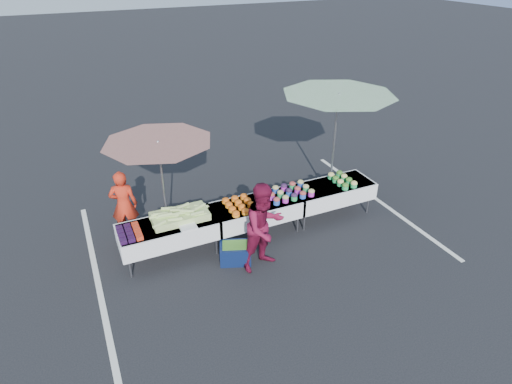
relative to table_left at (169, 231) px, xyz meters
name	(u,v)px	position (x,y,z in m)	size (l,w,h in m)	color
ground	(256,233)	(1.80, 0.00, -0.58)	(80.00, 80.00, 0.00)	black
stripe_left	(97,276)	(-1.40, 0.00, -0.58)	(0.10, 5.00, 0.00)	silver
stripe_right	(379,201)	(5.00, 0.00, -0.58)	(0.10, 5.00, 0.00)	silver
table_left	(169,231)	(0.00, 0.00, 0.00)	(1.86, 0.81, 0.75)	white
table_center	(256,210)	(1.80, 0.00, 0.00)	(1.86, 0.81, 0.75)	white
table_right	(331,192)	(3.60, 0.00, 0.00)	(1.86, 0.81, 0.75)	white
berry_punnets	(129,233)	(-0.71, -0.06, 0.21)	(0.40, 0.54, 0.08)	black
corn_pile	(180,216)	(0.25, 0.04, 0.26)	(1.16, 0.57, 0.26)	#A7C866
plastic_bags	(188,227)	(0.30, -0.30, 0.19)	(0.30, 0.25, 0.05)	white
carrot_bowls	(240,205)	(1.45, -0.01, 0.22)	(0.55, 0.69, 0.11)	orange
potato_cups	(289,192)	(2.55, 0.00, 0.25)	(0.94, 0.58, 0.16)	blue
bean_baskets	(342,180)	(3.86, -0.01, 0.24)	(0.36, 0.68, 0.15)	green
vendor	(124,205)	(-0.62, 1.06, 0.15)	(0.54, 0.35, 1.47)	red
customer	(264,227)	(1.51, -0.98, 0.27)	(0.83, 0.65, 1.71)	maroon
umbrella_left	(159,150)	(0.14, 0.72, 1.33)	(2.17, 2.17, 2.11)	black
umbrella_right	(338,104)	(4.06, 0.69, 1.71)	(2.50, 2.50, 2.53)	black
storage_bin	(235,252)	(1.07, -0.65, -0.39)	(0.69, 0.60, 0.38)	#0C183E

